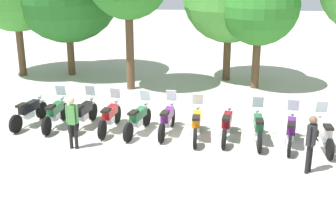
% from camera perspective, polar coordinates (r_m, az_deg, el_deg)
% --- Properties ---
extents(ground_plane, '(80.00, 80.00, 0.00)m').
position_cam_1_polar(ground_plane, '(14.91, -0.16, -3.89)').
color(ground_plane, '#BCB7A8').
extents(motorcycle_0, '(0.78, 2.15, 0.99)m').
position_cam_1_polar(motorcycle_0, '(16.40, -17.62, -0.81)').
color(motorcycle_0, black).
rests_on(motorcycle_0, ground_plane).
extents(motorcycle_1, '(0.62, 2.19, 1.37)m').
position_cam_1_polar(motorcycle_1, '(15.97, -14.44, -0.98)').
color(motorcycle_1, black).
rests_on(motorcycle_1, ground_plane).
extents(motorcycle_2, '(0.72, 2.17, 1.37)m').
position_cam_1_polar(motorcycle_2, '(15.73, -10.91, -1.01)').
color(motorcycle_2, black).
rests_on(motorcycle_2, ground_plane).
extents(motorcycle_3, '(0.66, 2.18, 1.37)m').
position_cam_1_polar(motorcycle_3, '(15.27, -7.54, -1.42)').
color(motorcycle_3, black).
rests_on(motorcycle_3, ground_plane).
extents(motorcycle_4, '(0.82, 2.14, 1.37)m').
position_cam_1_polar(motorcycle_4, '(14.93, -3.91, -1.77)').
color(motorcycle_4, black).
rests_on(motorcycle_4, ground_plane).
extents(motorcycle_5, '(0.69, 2.18, 1.37)m').
position_cam_1_polar(motorcycle_5, '(14.86, -0.10, -1.82)').
color(motorcycle_5, black).
rests_on(motorcycle_5, ground_plane).
extents(motorcycle_6, '(0.62, 2.19, 1.37)m').
position_cam_1_polar(motorcycle_6, '(14.49, 3.71, -2.40)').
color(motorcycle_6, black).
rests_on(motorcycle_6, ground_plane).
extents(motorcycle_7, '(0.68, 2.18, 0.99)m').
position_cam_1_polar(motorcycle_7, '(14.53, 7.66, -2.53)').
color(motorcycle_7, black).
rests_on(motorcycle_7, ground_plane).
extents(motorcycle_8, '(0.62, 2.19, 1.37)m').
position_cam_1_polar(motorcycle_8, '(14.45, 11.64, -2.81)').
color(motorcycle_8, black).
rests_on(motorcycle_8, ground_plane).
extents(motorcycle_9, '(0.76, 2.16, 1.37)m').
position_cam_1_polar(motorcycle_9, '(14.41, 15.71, -3.19)').
color(motorcycle_9, black).
rests_on(motorcycle_9, ground_plane).
extents(motorcycle_10, '(0.62, 2.19, 1.37)m').
position_cam_1_polar(motorcycle_10, '(14.52, 19.64, -3.43)').
color(motorcycle_10, black).
rests_on(motorcycle_10, ground_plane).
extents(person_0, '(0.31, 0.37, 1.67)m').
position_cam_1_polar(person_0, '(12.59, 18.11, -4.33)').
color(person_0, black).
rests_on(person_0, ground_plane).
extents(person_1, '(0.40, 0.23, 1.69)m').
position_cam_1_polar(person_1, '(13.81, -12.36, -1.77)').
color(person_1, black).
rests_on(person_1, ground_plane).
extents(tree_4, '(3.54, 3.54, 5.54)m').
position_cam_1_polar(tree_4, '(20.15, 11.83, 12.54)').
color(tree_4, brown).
rests_on(tree_4, ground_plane).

